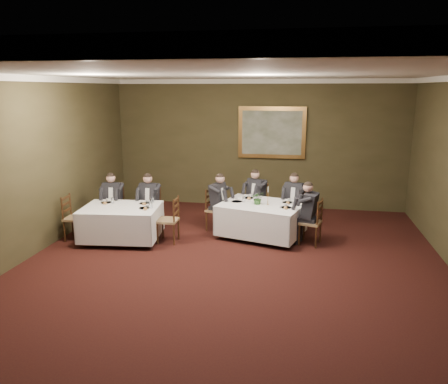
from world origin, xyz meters
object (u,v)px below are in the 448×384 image
(chair_main_backleft, at_px, (257,212))
(candlestick, at_px, (268,198))
(diner_main_backright, at_px, (294,208))
(diner_main_endleft, at_px, (217,209))
(diner_sec_backright, at_px, (150,208))
(table_second, at_px, (121,221))
(chair_main_endright, at_px, (310,231))
(chair_sec_backleft, at_px, (114,217))
(diner_main_backleft, at_px, (257,203))
(chair_main_endleft, at_px, (217,218))
(table_main, at_px, (261,217))
(chair_main_backright, at_px, (294,217))
(chair_sec_backright, at_px, (151,217))
(chair_sec_endleft, at_px, (76,227))
(diner_main_endright, at_px, (310,221))
(diner_sec_backleft, at_px, (114,208))
(chair_sec_endright, at_px, (169,229))
(centerpiece, at_px, (258,198))
(painting, at_px, (272,133))

(chair_main_backleft, distance_m, candlestick, 1.28)
(diner_main_backright, relative_size, candlestick, 3.18)
(diner_main_endleft, xyz_separation_m, candlestick, (1.21, -0.36, 0.41))
(chair_main_backleft, distance_m, diner_sec_backright, 2.60)
(table_second, distance_m, chair_main_endright, 4.09)
(chair_sec_backleft, xyz_separation_m, candlestick, (3.64, -0.04, 0.64))
(diner_main_backleft, distance_m, chair_main_endleft, 1.13)
(table_main, distance_m, chair_main_backright, 1.04)
(diner_main_backright, xyz_separation_m, chair_sec_backright, (-3.32, -0.66, -0.23))
(diner_sec_backright, relative_size, chair_sec_endleft, 1.35)
(chair_sec_endleft, bearing_deg, candlestick, 98.65)
(diner_main_endright, height_order, chair_sec_endleft, diner_main_endright)
(chair_main_endright, bearing_deg, diner_sec_backleft, 101.53)
(table_main, bearing_deg, chair_sec_backleft, -179.76)
(diner_main_endleft, bearing_deg, diner_main_backleft, 146.27)
(diner_main_backright, distance_m, diner_sec_backright, 3.39)
(chair_sec_endright, relative_size, chair_sec_endleft, 1.00)
(chair_main_backright, height_order, chair_sec_backleft, same)
(table_main, xyz_separation_m, diner_main_endright, (1.07, -0.30, 0.06))
(chair_main_backright, height_order, diner_main_endleft, diner_main_endleft)
(table_main, xyz_separation_m, diner_main_endleft, (-1.07, 0.30, 0.06))
(diner_main_backleft, height_order, diner_main_endright, same)
(table_main, relative_size, diner_sec_backright, 1.54)
(diner_main_backright, relative_size, chair_sec_backleft, 1.35)
(diner_main_backleft, bearing_deg, diner_main_endleft, 68.78)
(chair_main_backright, bearing_deg, centerpiece, 61.26)
(chair_main_endright, bearing_deg, chair_sec_backright, 99.12)
(table_second, distance_m, chair_sec_endright, 1.05)
(table_second, bearing_deg, diner_main_endleft, 30.17)
(diner_main_backright, relative_size, diner_sec_backleft, 1.00)
(chair_sec_backright, relative_size, painting, 0.55)
(chair_main_backright, xyz_separation_m, chair_main_endright, (0.38, -1.05, 0.00))
(diner_main_endright, height_order, chair_sec_backright, diner_main_endright)
(chair_main_endleft, bearing_deg, diner_sec_backright, -64.00)
(chair_main_backleft, distance_m, centerpiece, 1.23)
(diner_main_backright, bearing_deg, diner_main_endright, 125.46)
(diner_main_backleft, bearing_deg, chair_sec_endright, 74.14)
(chair_sec_backleft, relative_size, chair_sec_endleft, 1.00)
(chair_main_endleft, bearing_deg, diner_main_endright, 91.48)
(chair_main_endleft, xyz_separation_m, chair_sec_backleft, (-2.42, -0.32, 0.00))
(chair_sec_backright, bearing_deg, diner_main_backright, -166.44)
(chair_main_backleft, xyz_separation_m, chair_sec_backright, (-2.41, -0.93, 0.00))
(chair_sec_backleft, bearing_deg, diner_sec_backright, 179.49)
(chair_main_backleft, height_order, chair_sec_endleft, same)
(chair_main_backright, relative_size, chair_main_endleft, 1.00)
(chair_main_endleft, relative_size, chair_sec_endleft, 1.00)
(chair_main_backleft, distance_m, diner_main_backright, 0.98)
(diner_main_backleft, distance_m, centerpiece, 1.12)
(chair_main_backright, xyz_separation_m, chair_sec_backright, (-3.33, -0.67, 0.00))
(diner_main_endleft, distance_m, chair_sec_endleft, 3.18)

